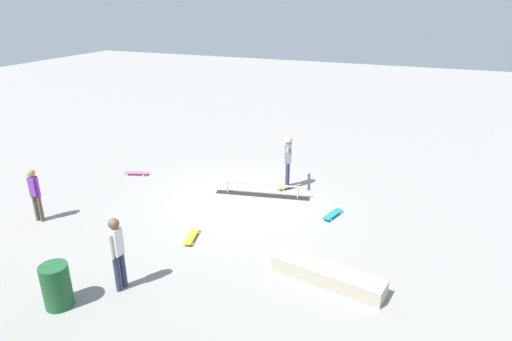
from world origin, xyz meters
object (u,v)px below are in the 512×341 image
object	(u,v)px
loose_skateboard_yellow	(191,236)
loose_skateboard_teal	(333,214)
grind_rail	(262,190)
bystander_purple_shirt	(35,192)
skateboard_main	(289,186)
skate_ledge	(327,275)
skater_main	(288,159)
trash_bin	(57,286)
loose_skateboard_pink	(136,173)
bystander_white_shirt	(117,250)

from	to	relation	value
loose_skateboard_yellow	loose_skateboard_teal	size ratio (longest dim) A/B	1.00
grind_rail	bystander_purple_shirt	distance (m)	6.24
skateboard_main	bystander_purple_shirt	size ratio (longest dim) A/B	0.51
skate_ledge	loose_skateboard_teal	bearing A→B (deg)	-79.45
skater_main	trash_bin	world-z (taller)	skater_main
loose_skateboard_teal	loose_skateboard_pink	bearing A→B (deg)	102.73
bystander_purple_shirt	skateboard_main	bearing A→B (deg)	-145.63
loose_skateboard_yellow	trash_bin	size ratio (longest dim) A/B	0.92
grind_rail	loose_skateboard_pink	size ratio (longest dim) A/B	3.47
skater_main	loose_skateboard_teal	distance (m)	2.40
bystander_white_shirt	trash_bin	xyz separation A→B (m)	(0.78, 0.90, -0.46)
bystander_white_shirt	loose_skateboard_pink	size ratio (longest dim) A/B	1.97
bystander_purple_shirt	grind_rail	bearing A→B (deg)	-148.02
skater_main	loose_skateboard_yellow	xyz separation A→B (m)	(1.22, 3.86, -0.91)
skate_ledge	loose_skateboard_teal	xyz separation A→B (m)	(0.55, -2.98, -0.10)
grind_rail	trash_bin	distance (m)	6.47
skater_main	skateboard_main	distance (m)	0.91
bystander_purple_shirt	loose_skateboard_yellow	world-z (taller)	bystander_purple_shirt
skater_main	trash_bin	bearing A→B (deg)	146.18
skate_ledge	trash_bin	bearing A→B (deg)	30.07
skate_ledge	skater_main	distance (m)	4.98
grind_rail	bystander_white_shirt	bearing A→B (deg)	67.79
skater_main	bystander_purple_shirt	bearing A→B (deg)	114.29
grind_rail	loose_skateboard_yellow	size ratio (longest dim) A/B	3.46
skateboard_main	grind_rail	bearing A→B (deg)	2.55
loose_skateboard_teal	trash_bin	bearing A→B (deg)	160.76
grind_rail	bystander_white_shirt	world-z (taller)	bystander_white_shirt
bystander_white_shirt	loose_skateboard_pink	distance (m)	6.36
loose_skateboard_pink	trash_bin	size ratio (longest dim) A/B	0.91
bystander_purple_shirt	trash_bin	bearing A→B (deg)	136.82
grind_rail	trash_bin	bearing A→B (deg)	62.52
grind_rail	loose_skateboard_yellow	xyz separation A→B (m)	(0.70, 3.05, -0.10)
bystander_white_shirt	bystander_purple_shirt	size ratio (longest dim) A/B	1.09
bystander_purple_shirt	loose_skateboard_pink	xyz separation A→B (m)	(-0.40, -3.66, -0.76)
loose_skateboard_yellow	bystander_purple_shirt	bearing A→B (deg)	86.23
skater_main	skateboard_main	bearing A→B (deg)	-101.81
bystander_white_shirt	loose_skateboard_pink	bearing A→B (deg)	-140.85
bystander_white_shirt	skater_main	bearing A→B (deg)	170.95
loose_skateboard_yellow	loose_skateboard_pink	bearing A→B (deg)	39.33
skate_ledge	trash_bin	size ratio (longest dim) A/B	2.71
skate_ledge	loose_skateboard_yellow	bearing A→B (deg)	-7.55
skater_main	loose_skateboard_pink	world-z (taller)	skater_main
skater_main	bystander_white_shirt	distance (m)	6.32
bystander_white_shirt	bystander_purple_shirt	distance (m)	4.23
skate_ledge	loose_skateboard_yellow	world-z (taller)	skate_ledge
bystander_white_shirt	loose_skateboard_teal	bearing A→B (deg)	150.35
skate_ledge	trash_bin	world-z (taller)	trash_bin
skateboard_main	bystander_white_shirt	size ratio (longest dim) A/B	0.47
skate_ledge	skater_main	bearing A→B (deg)	-61.84
skater_main	bystander_white_shirt	size ratio (longest dim) A/B	1.05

